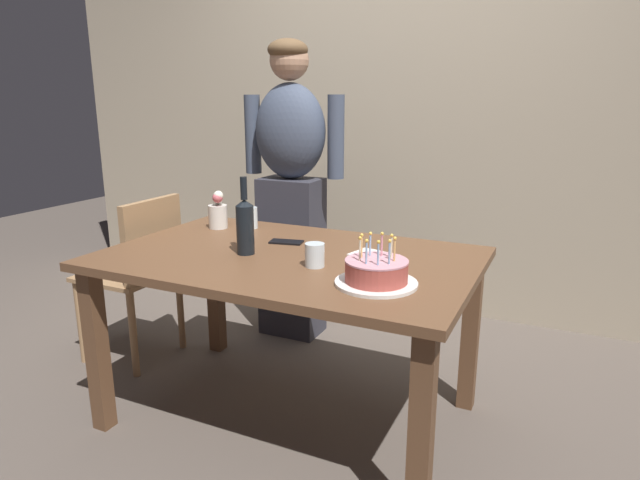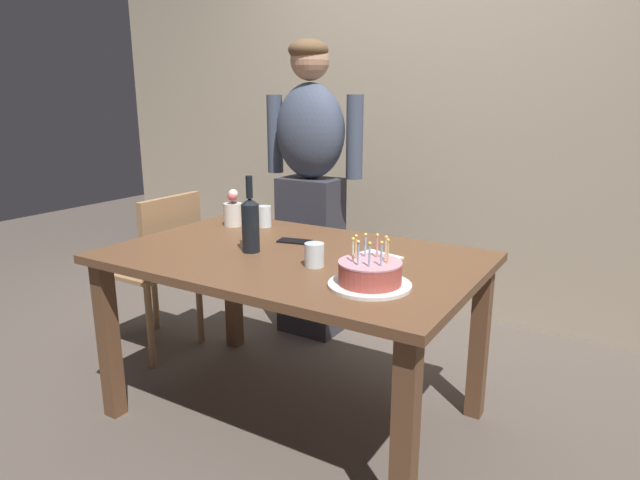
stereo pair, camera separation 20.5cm
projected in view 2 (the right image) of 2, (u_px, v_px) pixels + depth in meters
name	position (u px, v px, depth m)	size (l,w,h in m)	color
ground_plane	(295.00, 414.00, 2.42)	(10.00, 10.00, 0.00)	#564C44
back_wall	(431.00, 107.00, 3.38)	(5.20, 0.10, 2.60)	tan
dining_table	(293.00, 276.00, 2.26)	(1.50, 0.96, 0.74)	brown
birthday_cake	(370.00, 275.00, 1.84)	(0.28, 0.28, 0.17)	white
water_glass_near	(314.00, 255.00, 2.06)	(0.07, 0.07, 0.09)	silver
water_glass_far	(265.00, 216.00, 2.69)	(0.07, 0.07, 0.10)	silver
wine_bottle	(250.00, 223.00, 2.23)	(0.07, 0.07, 0.32)	black
cell_phone	(294.00, 241.00, 2.41)	(0.14, 0.07, 0.01)	black
napkin_stack	(377.00, 257.00, 2.17)	(0.17, 0.13, 0.01)	white
flower_vase	(233.00, 210.00, 2.70)	(0.09, 0.09, 0.19)	silver
person_man_bearded	(311.00, 186.00, 3.07)	(0.61, 0.27, 1.66)	#33333D
dining_chair	(160.00, 261.00, 2.91)	(0.42, 0.42, 0.87)	#A37A51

